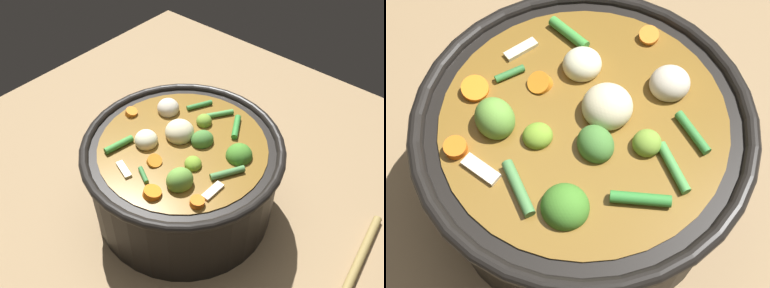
{
  "view_description": "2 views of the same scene",
  "coord_description": "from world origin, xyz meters",
  "views": [
    {
      "loc": [
        -0.32,
        0.35,
        0.61
      ],
      "look_at": [
        -0.0,
        -0.02,
        0.14
      ],
      "focal_mm": 38.7,
      "sensor_mm": 36.0,
      "label": 1
    },
    {
      "loc": [
        -0.21,
        -0.14,
        0.54
      ],
      "look_at": [
        -0.01,
        -0.0,
        0.12
      ],
      "focal_mm": 46.6,
      "sensor_mm": 36.0,
      "label": 2
    }
  ],
  "objects": [
    {
      "name": "cooking_pot",
      "position": [
        -0.0,
        -0.0,
        0.08
      ],
      "size": [
        0.33,
        0.33,
        0.18
      ],
      "color": "black",
      "rests_on": "ground_plane"
    },
    {
      "name": "ground_plane",
      "position": [
        0.0,
        0.0,
        0.0
      ],
      "size": [
        1.1,
        1.1,
        0.0
      ],
      "primitive_type": "plane",
      "color": "#8C704C"
    }
  ]
}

